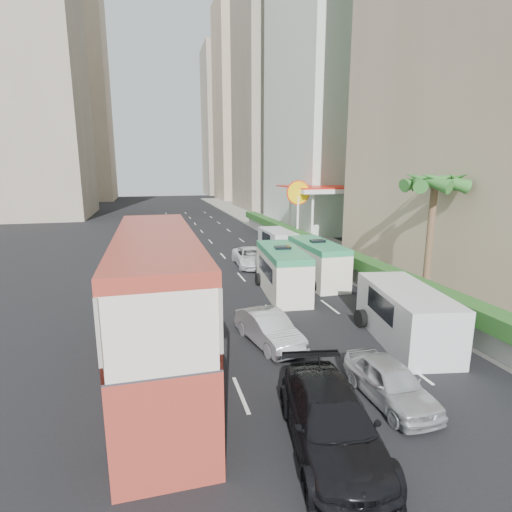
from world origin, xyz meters
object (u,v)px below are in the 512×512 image
object	(u,v)px
car_silver_lane_a	(269,344)
shell_station	(319,215)
double_decker_bus	(159,306)
minibus_near	(282,271)
panel_van_near	(406,315)
car_silver_lane_b	(389,400)
car_black	(330,448)
palm_tree	(429,243)
minibus_far	(317,262)
van_asset	(251,266)
panel_van_far	(277,242)

from	to	relation	value
car_silver_lane_a	shell_station	distance (m)	24.63
double_decker_bus	minibus_near	bearing A→B (deg)	48.01
panel_van_near	car_silver_lane_b	bearing A→B (deg)	-119.43
car_silver_lane_b	car_black	xyz separation A→B (m)	(-2.72, -1.53, 0.00)
double_decker_bus	minibus_near	world-z (taller)	double_decker_bus
car_black	minibus_near	xyz separation A→B (m)	(3.00, 12.94, 1.33)
car_silver_lane_a	shell_station	bearing A→B (deg)	50.14
shell_station	palm_tree	bearing A→B (deg)	-96.60
car_silver_lane_a	minibus_far	size ratio (longest dim) A/B	0.69
car_silver_lane_b	palm_tree	world-z (taller)	palm_tree
van_asset	minibus_near	bearing A→B (deg)	-87.03
palm_tree	shell_station	xyz separation A→B (m)	(2.20, 19.00, -0.63)
car_silver_lane_a	panel_van_far	bearing A→B (deg)	59.49
car_silver_lane_a	panel_van_far	world-z (taller)	panel_van_far
panel_van_near	car_black	bearing A→B (deg)	-127.44
car_black	shell_station	size ratio (longest dim) A/B	0.66
car_silver_lane_b	panel_van_near	size ratio (longest dim) A/B	0.67
double_decker_bus	minibus_far	size ratio (longest dim) A/B	1.88
car_silver_lane_a	minibus_far	xyz separation A→B (m)	(5.68, 8.20, 1.30)
van_asset	panel_van_far	size ratio (longest dim) A/B	0.95
double_decker_bus	minibus_near	distance (m)	10.70
minibus_far	panel_van_far	size ratio (longest dim) A/B	1.15
car_silver_lane_a	palm_tree	bearing A→B (deg)	3.58
minibus_near	panel_van_near	size ratio (longest dim) A/B	1.06
double_decker_bus	car_silver_lane_a	xyz separation A→B (m)	(4.37, 1.46, -2.53)
car_silver_lane_a	car_black	distance (m)	6.50
minibus_near	panel_van_far	distance (m)	11.21
van_asset	minibus_far	world-z (taller)	minibus_far
double_decker_bus	panel_van_near	bearing A→B (deg)	1.84
panel_van_near	minibus_far	bearing A→B (deg)	100.14
car_silver_lane_a	minibus_far	world-z (taller)	minibus_far
car_black	shell_station	bearing A→B (deg)	76.89
shell_station	van_asset	bearing A→B (deg)	-138.10
car_silver_lane_a	shell_station	xyz separation A→B (m)	(11.63, 21.54, 2.75)
double_decker_bus	car_black	world-z (taller)	double_decker_bus
van_asset	minibus_far	distance (m)	6.22
shell_station	panel_van_near	bearing A→B (deg)	-104.79
minibus_near	double_decker_bus	bearing A→B (deg)	-126.71
car_black	palm_tree	distance (m)	13.68
panel_van_far	palm_tree	size ratio (longest dim) A/B	0.80
car_silver_lane_b	minibus_far	bearing A→B (deg)	75.26
car_silver_lane_a	car_silver_lane_b	bearing A→B (deg)	-75.18
palm_tree	shell_station	world-z (taller)	palm_tree
panel_van_far	panel_van_near	bearing A→B (deg)	-90.88
minibus_far	shell_station	world-z (taller)	shell_station
minibus_near	car_silver_lane_a	bearing A→B (deg)	-107.81
palm_tree	minibus_near	bearing A→B (deg)	149.77
van_asset	panel_van_far	world-z (taller)	panel_van_far
car_black	minibus_far	distance (m)	15.91
panel_van_far	shell_station	xyz separation A→B (m)	(5.71, 4.36, 1.73)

